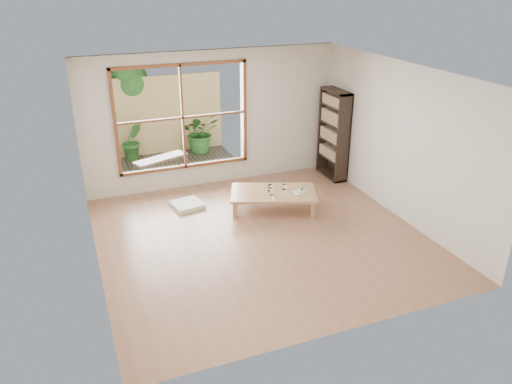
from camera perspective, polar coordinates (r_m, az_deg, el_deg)
ground at (r=8.04m, az=0.51°, el=-5.09°), size 5.00×5.00×0.00m
low_table at (r=8.84m, az=1.99°, el=-0.21°), size 1.69×1.31×0.32m
floor_cushion at (r=9.10m, az=-7.87°, el=-1.44°), size 0.59×0.59×0.07m
bookshelf at (r=10.21m, az=8.86°, el=6.52°), size 0.29×0.81×1.79m
glass_tall at (r=8.69m, az=1.77°, el=0.07°), size 0.07×0.07×0.13m
glass_mid at (r=8.92m, az=3.24°, el=0.60°), size 0.07×0.07×0.10m
glass_short at (r=8.88m, az=1.57°, el=0.53°), size 0.08×0.08×0.10m
glass_small at (r=8.84m, az=1.52°, el=0.31°), size 0.06×0.06×0.07m
food_tray at (r=8.84m, az=5.05°, el=0.10°), size 0.27×0.21×0.08m
deck at (r=11.00m, az=-9.37°, el=2.83°), size 2.80×2.00×0.05m
garden_bench at (r=10.49m, az=-10.87°, el=3.56°), size 1.18×0.73×0.36m
bamboo_fence at (r=11.66m, az=-10.77°, el=8.60°), size 2.80×0.06×1.80m
shrub_right at (r=11.67m, az=-6.35°, el=6.84°), size 0.86×0.75×0.95m
shrub_left at (r=11.41m, az=-13.91°, el=5.71°), size 0.57×0.51×0.88m
garden_tree at (r=11.68m, az=-14.67°, el=11.95°), size 1.04×0.85×2.22m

